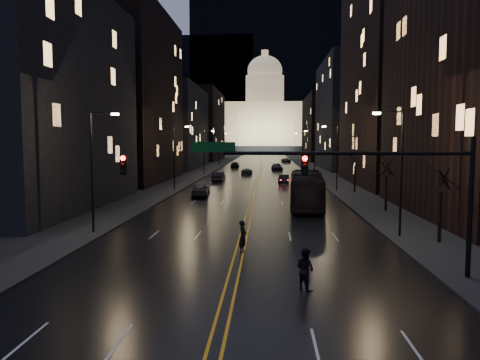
% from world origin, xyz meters
% --- Properties ---
extents(ground, '(900.00, 900.00, 0.00)m').
position_xyz_m(ground, '(0.00, 0.00, 0.00)').
color(ground, black).
rests_on(ground, ground).
extents(road, '(20.00, 320.00, 0.02)m').
position_xyz_m(road, '(0.00, 130.00, 0.01)').
color(road, black).
rests_on(road, ground).
extents(sidewalk_left, '(8.00, 320.00, 0.16)m').
position_xyz_m(sidewalk_left, '(-14.00, 130.00, 0.08)').
color(sidewalk_left, black).
rests_on(sidewalk_left, ground).
extents(sidewalk_right, '(8.00, 320.00, 0.16)m').
position_xyz_m(sidewalk_right, '(14.00, 130.00, 0.08)').
color(sidewalk_right, black).
rests_on(sidewalk_right, ground).
extents(center_line, '(0.62, 320.00, 0.01)m').
position_xyz_m(center_line, '(0.00, 130.00, 0.03)').
color(center_line, orange).
rests_on(center_line, road).
extents(building_left_near, '(12.00, 28.00, 22.00)m').
position_xyz_m(building_left_near, '(-21.00, 22.00, 11.00)').
color(building_left_near, black).
rests_on(building_left_near, ground).
extents(building_left_mid, '(12.00, 30.00, 28.00)m').
position_xyz_m(building_left_mid, '(-21.00, 54.00, 14.00)').
color(building_left_mid, black).
rests_on(building_left_mid, ground).
extents(building_left_far, '(12.00, 34.00, 20.00)m').
position_xyz_m(building_left_far, '(-21.00, 92.00, 10.00)').
color(building_left_far, black).
rests_on(building_left_far, ground).
extents(building_left_dist, '(12.00, 40.00, 24.00)m').
position_xyz_m(building_left_dist, '(-21.00, 140.00, 12.00)').
color(building_left_dist, black).
rests_on(building_left_dist, ground).
extents(building_right_tall, '(12.00, 30.00, 38.00)m').
position_xyz_m(building_right_tall, '(21.00, 50.00, 19.00)').
color(building_right_tall, black).
rests_on(building_right_tall, ground).
extents(building_right_mid, '(12.00, 34.00, 26.00)m').
position_xyz_m(building_right_mid, '(21.00, 92.00, 13.00)').
color(building_right_mid, black).
rests_on(building_right_mid, ground).
extents(building_right_dist, '(12.00, 40.00, 22.00)m').
position_xyz_m(building_right_dist, '(21.00, 140.00, 11.00)').
color(building_right_dist, black).
rests_on(building_right_dist, ground).
extents(mountain_ridge, '(520.00, 60.00, 130.00)m').
position_xyz_m(mountain_ridge, '(40.00, 380.00, 65.00)').
color(mountain_ridge, black).
rests_on(mountain_ridge, ground).
extents(capitol, '(90.00, 50.00, 58.50)m').
position_xyz_m(capitol, '(0.00, 250.00, 17.15)').
color(capitol, black).
rests_on(capitol, ground).
extents(traffic_signal, '(17.29, 0.45, 7.00)m').
position_xyz_m(traffic_signal, '(5.91, -0.00, 5.10)').
color(traffic_signal, black).
rests_on(traffic_signal, ground).
extents(streetlamp_right_near, '(2.13, 0.25, 9.00)m').
position_xyz_m(streetlamp_right_near, '(10.81, 10.00, 5.08)').
color(streetlamp_right_near, black).
rests_on(streetlamp_right_near, ground).
extents(streetlamp_left_near, '(2.13, 0.25, 9.00)m').
position_xyz_m(streetlamp_left_near, '(-10.81, 10.00, 5.08)').
color(streetlamp_left_near, black).
rests_on(streetlamp_left_near, ground).
extents(streetlamp_right_mid, '(2.13, 0.25, 9.00)m').
position_xyz_m(streetlamp_right_mid, '(10.81, 40.00, 5.08)').
color(streetlamp_right_mid, black).
rests_on(streetlamp_right_mid, ground).
extents(streetlamp_left_mid, '(2.13, 0.25, 9.00)m').
position_xyz_m(streetlamp_left_mid, '(-10.81, 40.00, 5.08)').
color(streetlamp_left_mid, black).
rests_on(streetlamp_left_mid, ground).
extents(streetlamp_right_far, '(2.13, 0.25, 9.00)m').
position_xyz_m(streetlamp_right_far, '(10.81, 70.00, 5.08)').
color(streetlamp_right_far, black).
rests_on(streetlamp_right_far, ground).
extents(streetlamp_left_far, '(2.13, 0.25, 9.00)m').
position_xyz_m(streetlamp_left_far, '(-10.81, 70.00, 5.08)').
color(streetlamp_left_far, black).
rests_on(streetlamp_left_far, ground).
extents(streetlamp_right_dist, '(2.13, 0.25, 9.00)m').
position_xyz_m(streetlamp_right_dist, '(10.81, 100.00, 5.08)').
color(streetlamp_right_dist, black).
rests_on(streetlamp_right_dist, ground).
extents(streetlamp_left_dist, '(2.13, 0.25, 9.00)m').
position_xyz_m(streetlamp_left_dist, '(-10.81, 100.00, 5.08)').
color(streetlamp_left_dist, black).
rests_on(streetlamp_left_dist, ground).
extents(tree_right_near, '(2.40, 2.40, 6.65)m').
position_xyz_m(tree_right_near, '(13.00, 8.00, 4.53)').
color(tree_right_near, black).
rests_on(tree_right_near, ground).
extents(tree_right_mid, '(2.40, 2.40, 6.65)m').
position_xyz_m(tree_right_mid, '(13.00, 22.00, 4.53)').
color(tree_right_mid, black).
rests_on(tree_right_mid, ground).
extents(tree_right_far, '(2.40, 2.40, 6.65)m').
position_xyz_m(tree_right_far, '(13.00, 38.00, 4.53)').
color(tree_right_far, black).
rests_on(tree_right_far, ground).
extents(bus, '(4.02, 13.37, 3.67)m').
position_xyz_m(bus, '(5.73, 24.63, 1.84)').
color(bus, black).
rests_on(bus, ground).
extents(oncoming_car_a, '(2.23, 5.05, 1.69)m').
position_xyz_m(oncoming_car_a, '(-6.41, 33.00, 0.85)').
color(oncoming_car_a, black).
rests_on(oncoming_car_a, ground).
extents(oncoming_car_b, '(1.88, 4.93, 1.61)m').
position_xyz_m(oncoming_car_b, '(-6.40, 54.08, 0.80)').
color(oncoming_car_b, black).
rests_on(oncoming_car_b, ground).
extents(oncoming_car_c, '(2.17, 4.66, 1.29)m').
position_xyz_m(oncoming_car_c, '(-2.50, 71.98, 0.65)').
color(oncoming_car_c, black).
rests_on(oncoming_car_c, ground).
extents(oncoming_car_d, '(2.22, 5.17, 1.48)m').
position_xyz_m(oncoming_car_d, '(-6.49, 94.17, 0.74)').
color(oncoming_car_d, black).
rests_on(oncoming_car_d, ground).
extents(receding_car_a, '(1.94, 4.46, 1.43)m').
position_xyz_m(receding_car_a, '(4.31, 51.42, 0.71)').
color(receding_car_a, black).
rests_on(receding_car_a, ground).
extents(receding_car_b, '(1.72, 3.89, 1.30)m').
position_xyz_m(receding_car_b, '(7.09, 65.72, 0.65)').
color(receding_car_b, black).
rests_on(receding_car_b, ground).
extents(receding_car_c, '(2.79, 5.72, 1.60)m').
position_xyz_m(receding_car_c, '(3.86, 83.45, 0.80)').
color(receding_car_c, black).
rests_on(receding_car_c, ground).
extents(receding_car_d, '(3.14, 5.63, 1.49)m').
position_xyz_m(receding_car_d, '(7.52, 122.81, 0.74)').
color(receding_car_d, black).
rests_on(receding_car_d, ground).
extents(pedestrian_a, '(0.67, 0.83, 1.98)m').
position_xyz_m(pedestrian_a, '(0.21, 5.00, 0.99)').
color(pedestrian_a, black).
rests_on(pedestrian_a, ground).
extents(pedestrian_b, '(1.02, 1.04, 1.94)m').
position_xyz_m(pedestrian_b, '(3.42, -2.00, 0.97)').
color(pedestrian_b, black).
rests_on(pedestrian_b, ground).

